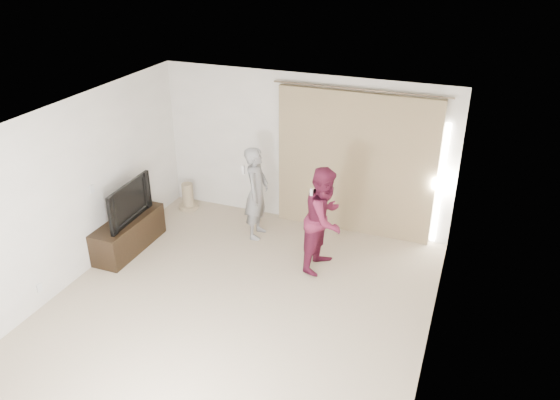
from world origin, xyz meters
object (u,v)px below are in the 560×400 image
(tv_console, at_px, (129,234))
(person_man, at_px, (257,193))
(tv, at_px, (124,201))
(person_woman, at_px, (325,219))

(tv_console, xyz_separation_m, person_man, (1.74, 1.13, 0.52))
(tv, xyz_separation_m, person_man, (1.74, 1.13, -0.06))
(tv_console, distance_m, tv, 0.58)
(tv_console, relative_size, person_man, 0.88)
(person_man, relative_size, person_woman, 0.97)
(tv_console, height_order, person_woman, person_woman)
(tv, relative_size, person_man, 0.70)
(tv, height_order, person_woman, person_woman)
(tv, bearing_deg, person_man, -59.48)
(person_woman, bearing_deg, person_man, 158.60)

